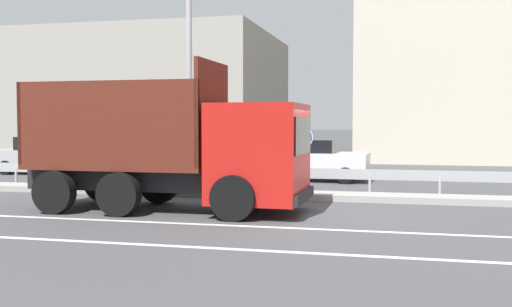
% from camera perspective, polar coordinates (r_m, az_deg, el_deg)
% --- Properties ---
extents(ground_plane, '(320.00, 320.00, 0.00)m').
position_cam_1_polar(ground_plane, '(14.63, 5.95, -5.72)').
color(ground_plane, '#424244').
extents(lane_strip_0, '(68.27, 0.16, 0.01)m').
position_cam_1_polar(lane_strip_0, '(13.69, -11.46, -6.36)').
color(lane_strip_0, silver).
rests_on(lane_strip_0, ground_plane).
extents(lane_strip_1, '(68.27, 0.16, 0.01)m').
position_cam_1_polar(lane_strip_1, '(11.69, -16.26, -8.03)').
color(lane_strip_1, silver).
rests_on(lane_strip_1, ground_plane).
extents(median_island, '(37.55, 1.10, 0.18)m').
position_cam_1_polar(median_island, '(17.36, 7.17, -4.05)').
color(median_island, gray).
rests_on(median_island, ground_plane).
extents(median_guardrail, '(68.27, 0.09, 0.78)m').
position_cam_1_polar(median_guardrail, '(18.65, 7.65, -2.09)').
color(median_guardrail, '#9EA0A5').
rests_on(median_guardrail, ground_plane).
extents(dump_truck, '(7.08, 2.76, 3.70)m').
position_cam_1_polar(dump_truck, '(14.84, -5.21, -0.32)').
color(dump_truck, red).
rests_on(dump_truck, ground_plane).
extents(median_road_sign, '(0.66, 0.16, 2.10)m').
position_cam_1_polar(median_road_sign, '(17.38, 4.36, -0.74)').
color(median_road_sign, white).
rests_on(median_road_sign, ground_plane).
extents(street_lamp_1, '(0.72, 2.66, 9.92)m').
position_cam_1_polar(street_lamp_1, '(18.32, -6.57, 13.32)').
color(street_lamp_1, '#ADADB2').
rests_on(street_lamp_1, ground_plane).
extents(parked_car_2, '(4.65, 2.02, 1.59)m').
position_cam_1_polar(parked_car_2, '(27.13, -19.34, -0.18)').
color(parked_car_2, '#A3A3A8').
rests_on(parked_car_2, ground_plane).
extents(parked_car_3, '(4.27, 1.93, 1.62)m').
position_cam_1_polar(parked_car_3, '(24.14, -8.53, -0.39)').
color(parked_car_3, '#335B33').
rests_on(parked_car_3, ground_plane).
extents(parked_car_4, '(3.89, 2.05, 1.56)m').
position_cam_1_polar(parked_car_4, '(22.69, 5.79, -0.63)').
color(parked_car_4, silver).
rests_on(parked_car_4, ground_plane).
extents(background_building_0, '(17.51, 13.40, 7.97)m').
position_cam_1_polar(background_building_0, '(41.75, -10.60, 5.38)').
color(background_building_0, gray).
rests_on(background_building_0, ground_plane).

